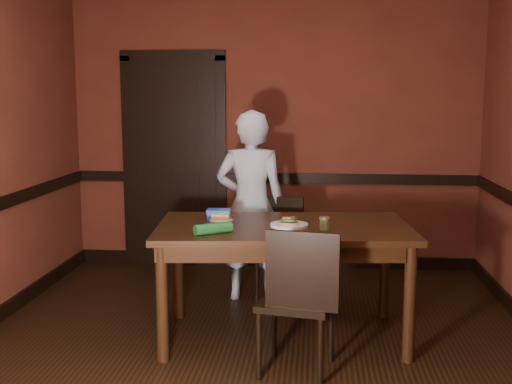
% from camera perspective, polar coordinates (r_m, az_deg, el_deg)
% --- Properties ---
extents(floor, '(4.00, 4.50, 0.01)m').
position_cam_1_polar(floor, '(4.46, -0.43, -14.16)').
color(floor, black).
rests_on(floor, ground).
extents(wall_back, '(4.00, 0.02, 2.70)m').
position_cam_1_polar(wall_back, '(6.36, 1.61, 5.29)').
color(wall_back, '#5C281C').
rests_on(wall_back, ground).
extents(wall_front, '(4.00, 0.02, 2.70)m').
position_cam_1_polar(wall_front, '(1.92, -7.27, -2.99)').
color(wall_front, '#5C281C').
rests_on(wall_front, ground).
extents(dado_back, '(4.00, 0.03, 0.10)m').
position_cam_1_polar(dado_back, '(6.39, 1.58, 1.25)').
color(dado_back, black).
rests_on(dado_back, ground).
extents(baseboard_back, '(4.00, 0.03, 0.12)m').
position_cam_1_polar(baseboard_back, '(6.55, 1.55, -6.05)').
color(baseboard_back, black).
rests_on(baseboard_back, ground).
extents(door, '(1.05, 0.07, 2.20)m').
position_cam_1_polar(door, '(6.49, -7.28, 3.00)').
color(door, black).
rests_on(door, ground).
extents(dining_table, '(1.84, 1.14, 0.83)m').
position_cam_1_polar(dining_table, '(4.60, 2.44, -7.99)').
color(dining_table, black).
rests_on(dining_table, floor).
extents(chair_far, '(0.50, 0.50, 0.88)m').
position_cam_1_polar(chair_far, '(5.28, 2.55, -5.47)').
color(chair_far, black).
rests_on(chair_far, floor).
extents(chair_near, '(0.51, 0.51, 0.94)m').
position_cam_1_polar(chair_near, '(4.06, 3.62, -9.45)').
color(chair_near, black).
rests_on(chair_near, floor).
extents(person, '(0.60, 0.41, 1.60)m').
position_cam_1_polar(person, '(5.38, -0.47, -1.24)').
color(person, silver).
rests_on(person, floor).
extents(sandwich_plate, '(0.26, 0.26, 0.07)m').
position_cam_1_polar(sandwich_plate, '(4.45, 2.97, -2.83)').
color(sandwich_plate, white).
rests_on(sandwich_plate, dining_table).
extents(sauce_jar, '(0.07, 0.07, 0.09)m').
position_cam_1_polar(sauce_jar, '(4.36, 6.12, -2.76)').
color(sauce_jar, '#638C44').
rests_on(sauce_jar, dining_table).
extents(cheese_saucer, '(0.17, 0.17, 0.05)m').
position_cam_1_polar(cheese_saucer, '(4.63, -3.13, -2.34)').
color(cheese_saucer, white).
rests_on(cheese_saucer, dining_table).
extents(food_tub, '(0.18, 0.13, 0.07)m').
position_cam_1_polar(food_tub, '(4.70, -3.33, -1.98)').
color(food_tub, blue).
rests_on(food_tub, dining_table).
extents(wrapped_veg, '(0.25, 0.20, 0.07)m').
position_cam_1_polar(wrapped_veg, '(4.22, -3.83, -3.25)').
color(wrapped_veg, '#195622').
rests_on(wrapped_veg, dining_table).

